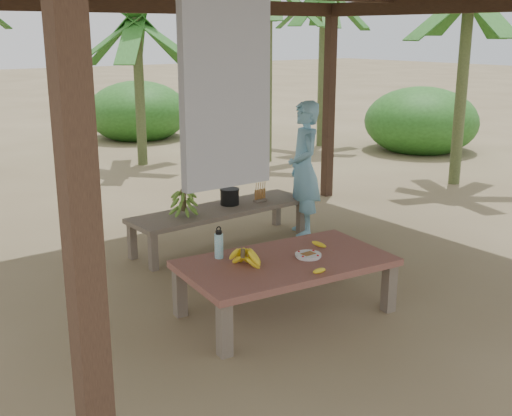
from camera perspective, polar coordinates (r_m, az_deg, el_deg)
ground at (r=6.42m, az=1.69°, el=-6.61°), size 80.00×80.00×0.00m
work_table at (r=5.59m, az=2.65°, el=-5.25°), size 1.90×1.19×0.50m
bench at (r=7.39m, az=-3.12°, el=-0.40°), size 2.22×0.67×0.45m
ripe_banana_bunch at (r=5.37m, az=-1.17°, el=-4.41°), size 0.34×0.31×0.17m
plate at (r=5.63m, az=4.66°, el=-4.22°), size 0.23×0.23×0.04m
loose_banana_front at (r=5.28m, az=5.65°, el=-5.57°), size 0.18×0.06×0.04m
loose_banana_side at (r=5.92m, az=5.61°, el=-3.22°), size 0.08×0.16×0.04m
water_flask at (r=5.58m, az=-3.32°, el=-3.28°), size 0.08×0.08×0.29m
green_banana_stalk at (r=7.07m, az=-6.45°, el=0.56°), size 0.28×0.28×0.31m
cooking_pot at (r=7.49m, az=-2.35°, el=0.99°), size 0.22×0.22×0.18m
skewer_rack at (r=7.62m, az=0.36°, el=1.47°), size 0.18×0.09×0.24m
woman at (r=7.73m, az=4.28°, el=3.48°), size 0.61×0.70×1.63m
banana_plant_n at (r=12.00m, az=-10.55°, el=14.98°), size 1.80×1.80×2.85m
banana_plant_e at (r=10.76m, az=18.35°, el=16.43°), size 1.80×1.80×3.23m
banana_plant_far at (r=13.96m, az=6.08°, el=17.68°), size 1.80×1.80×3.48m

